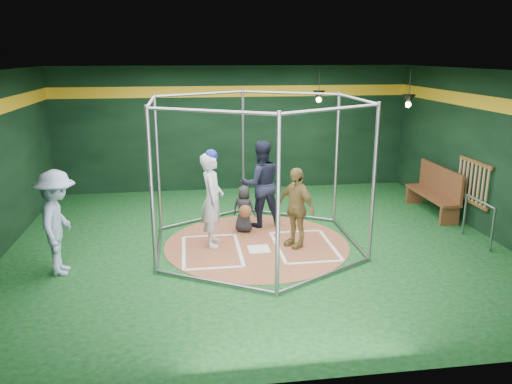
{
  "coord_description": "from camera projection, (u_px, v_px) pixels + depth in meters",
  "views": [
    {
      "loc": [
        -1.38,
        -9.55,
        3.81
      ],
      "look_at": [
        0.0,
        0.1,
        1.1
      ],
      "focal_mm": 35.0,
      "sensor_mm": 36.0,
      "label": 1
    }
  ],
  "objects": [
    {
      "name": "steel_railing",
      "position": [
        479.0,
        215.0,
        10.26
      ],
      "size": [
        0.05,
        1.07,
        0.92
      ],
      "color": "gray",
      "rests_on": "ground"
    },
    {
      "name": "batter_box_left",
      "position": [
        211.0,
        251.0,
        9.95
      ],
      "size": [
        1.17,
        1.77,
        0.01
      ],
      "color": "white",
      "rests_on": "clay_disc"
    },
    {
      "name": "bat_rack",
      "position": [
        473.0,
        182.0,
        11.09
      ],
      "size": [
        0.07,
        1.25,
        0.98
      ],
      "color": "brown",
      "rests_on": "room_shell"
    },
    {
      "name": "pendant_lamp_near",
      "position": [
        319.0,
        95.0,
        13.32
      ],
      "size": [
        0.34,
        0.34,
        0.9
      ],
      "color": "black",
      "rests_on": "room_shell"
    },
    {
      "name": "batter_figure",
      "position": [
        212.0,
        198.0,
        10.04
      ],
      "size": [
        0.51,
        0.73,
        1.99
      ],
      "color": "silver",
      "rests_on": "clay_disc"
    },
    {
      "name": "batting_cage",
      "position": [
        257.0,
        174.0,
        9.92
      ],
      "size": [
        4.05,
        4.67,
        3.0
      ],
      "color": "gray",
      "rests_on": "ground"
    },
    {
      "name": "visitor_leopard",
      "position": [
        296.0,
        207.0,
        10.02
      ],
      "size": [
        0.86,
        1.02,
        1.64
      ],
      "primitive_type": "imported",
      "rotation": [
        0.0,
        0.0,
        -0.99
      ],
      "color": "#AD904A",
      "rests_on": "clay_disc"
    },
    {
      "name": "catcher_figure",
      "position": [
        244.0,
        209.0,
        10.9
      ],
      "size": [
        0.6,
        0.64,
        1.04
      ],
      "color": "black",
      "rests_on": "clay_disc"
    },
    {
      "name": "clay_disc",
      "position": [
        257.0,
        244.0,
        10.32
      ],
      "size": [
        3.8,
        3.8,
        0.01
      ],
      "primitive_type": "cylinder",
      "color": "#965736",
      "rests_on": "ground"
    },
    {
      "name": "bystander_blue",
      "position": [
        58.0,
        223.0,
        8.75
      ],
      "size": [
        0.74,
        1.24,
        1.89
      ],
      "primitive_type": "imported",
      "rotation": [
        0.0,
        0.0,
        1.6
      ],
      "color": "#96ABC7",
      "rests_on": "ground"
    },
    {
      "name": "pendant_lamp_far",
      "position": [
        409.0,
        100.0,
        12.04
      ],
      "size": [
        0.34,
        0.34,
        0.9
      ],
      "color": "black",
      "rests_on": "room_shell"
    },
    {
      "name": "umpire",
      "position": [
        261.0,
        184.0,
        11.2
      ],
      "size": [
        1.03,
        0.85,
        1.95
      ],
      "primitive_type": "imported",
      "rotation": [
        0.0,
        0.0,
        3.27
      ],
      "color": "black",
      "rests_on": "clay_disc"
    },
    {
      "name": "dugout_bench",
      "position": [
        436.0,
        190.0,
        12.19
      ],
      "size": [
        0.47,
        2.01,
        1.17
      ],
      "color": "brown",
      "rests_on": "ground"
    },
    {
      "name": "home_plate",
      "position": [
        259.0,
        249.0,
        10.03
      ],
      "size": [
        0.43,
        0.43,
        0.01
      ],
      "primitive_type": "cube",
      "color": "white",
      "rests_on": "clay_disc"
    },
    {
      "name": "batter_box_right",
      "position": [
        304.0,
        246.0,
        10.21
      ],
      "size": [
        1.17,
        1.77,
        0.01
      ],
      "color": "white",
      "rests_on": "clay_disc"
    },
    {
      "name": "room_shell",
      "position": [
        257.0,
        161.0,
        9.86
      ],
      "size": [
        10.1,
        9.1,
        3.53
      ],
      "color": "#0D3A13",
      "rests_on": "ground"
    }
  ]
}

